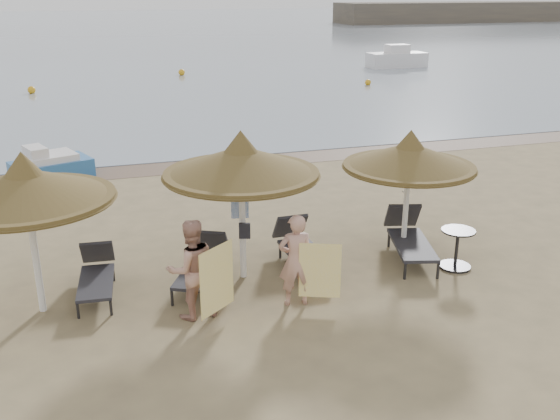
% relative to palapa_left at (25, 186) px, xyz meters
% --- Properties ---
extents(ground, '(160.00, 160.00, 0.00)m').
position_rel_palapa_left_xyz_m(ground, '(3.70, -1.02, -2.23)').
color(ground, '#8E7B54').
rests_on(ground, ground).
extents(sea, '(200.00, 140.00, 0.03)m').
position_rel_palapa_left_xyz_m(sea, '(3.70, 78.98, -2.22)').
color(sea, gray).
rests_on(sea, ground).
extents(wet_sand_strip, '(200.00, 1.60, 0.01)m').
position_rel_palapa_left_xyz_m(wet_sand_strip, '(3.70, 8.38, -2.23)').
color(wet_sand_strip, brown).
rests_on(wet_sand_strip, ground).
extents(palapa_left, '(2.83, 2.83, 2.81)m').
position_rel_palapa_left_xyz_m(palapa_left, '(0.00, 0.00, 0.00)').
color(palapa_left, white).
rests_on(palapa_left, ground).
extents(palapa_center, '(2.87, 2.87, 2.85)m').
position_rel_palapa_left_xyz_m(palapa_center, '(3.61, 0.27, 0.03)').
color(palapa_center, white).
rests_on(palapa_center, ground).
extents(palapa_right, '(2.65, 2.65, 2.62)m').
position_rel_palapa_left_xyz_m(palapa_right, '(7.03, 0.32, -0.14)').
color(palapa_right, white).
rests_on(palapa_right, ground).
extents(lounger_far_left, '(0.74, 1.82, 0.79)m').
position_rel_palapa_left_xyz_m(lounger_far_left, '(0.93, 0.46, -1.88)').
color(lounger_far_left, '#242427').
rests_on(lounger_far_left, ground).
extents(lounger_near_left, '(1.40, 1.95, 0.84)m').
position_rel_palapa_left_xyz_m(lounger_near_left, '(2.85, 0.28, -1.86)').
color(lounger_near_left, '#242427').
rests_on(lounger_near_left, ground).
extents(lounger_near_right, '(0.68, 1.96, 0.87)m').
position_rel_palapa_left_xyz_m(lounger_near_right, '(4.84, 0.47, -1.84)').
color(lounger_near_right, '#242427').
rests_on(lounger_near_right, ground).
extents(lounger_far_right, '(1.23, 2.20, 0.93)m').
position_rel_palapa_left_xyz_m(lounger_far_right, '(7.11, 0.24, -1.81)').
color(lounger_far_right, '#242427').
rests_on(lounger_far_right, ground).
extents(side_table, '(0.66, 0.66, 0.79)m').
position_rel_palapa_left_xyz_m(side_table, '(7.71, -0.58, -1.86)').
color(side_table, '#242427').
rests_on(side_table, ground).
extents(person_left, '(1.00, 0.73, 2.00)m').
position_rel_palapa_left_xyz_m(person_left, '(2.44, -0.95, -1.23)').
color(person_left, tan).
rests_on(person_left, ground).
extents(person_right, '(0.95, 0.68, 1.92)m').
position_rel_palapa_left_xyz_m(person_right, '(4.21, -1.05, -1.27)').
color(person_right, tan).
rests_on(person_right, ground).
extents(towel_left, '(0.66, 0.52, 1.15)m').
position_rel_palapa_left_xyz_m(towel_left, '(2.79, -1.30, -1.44)').
color(towel_left, yellow).
rests_on(towel_left, ground).
extents(towel_right, '(0.67, 0.29, 1.00)m').
position_rel_palapa_left_xyz_m(towel_right, '(4.56, -1.30, -1.54)').
color(towel_right, yellow).
rests_on(towel_right, ground).
extents(bag_patterned, '(0.34, 0.16, 0.41)m').
position_rel_palapa_left_xyz_m(bag_patterned, '(3.61, 0.45, -0.88)').
color(bag_patterned, white).
rests_on(bag_patterned, ground).
extents(bag_dark, '(0.22, 0.13, 0.30)m').
position_rel_palapa_left_xyz_m(bag_dark, '(3.61, 0.11, -1.23)').
color(bag_dark, black).
rests_on(bag_dark, ground).
extents(pedal_boat, '(2.43, 1.93, 0.99)m').
position_rel_palapa_left_xyz_m(pedal_boat, '(-0.11, 8.25, -1.87)').
color(pedal_boat, '#2A63A5').
rests_on(pedal_boat, ground).
extents(buoy_left, '(0.40, 0.40, 0.40)m').
position_rel_palapa_left_xyz_m(buoy_left, '(-1.55, 24.55, -2.03)').
color(buoy_left, orange).
rests_on(buoy_left, ground).
extents(buoy_mid, '(0.40, 0.40, 0.40)m').
position_rel_palapa_left_xyz_m(buoy_mid, '(6.98, 29.31, -2.03)').
color(buoy_mid, orange).
rests_on(buoy_mid, ground).
extents(buoy_right, '(0.34, 0.34, 0.34)m').
position_rel_palapa_left_xyz_m(buoy_right, '(16.34, 22.05, -2.06)').
color(buoy_right, orange).
rests_on(buoy_right, ground).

